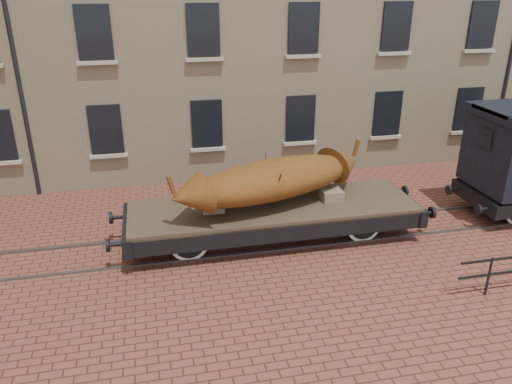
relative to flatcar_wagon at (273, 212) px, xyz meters
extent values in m
plane|color=brown|center=(1.28, 0.00, -0.86)|extent=(90.00, 90.00, 0.00)
cube|color=#AAA08D|center=(-8.22, 4.90, 0.39)|extent=(1.30, 0.18, 0.12)
cube|color=black|center=(-4.72, 4.96, 1.34)|extent=(1.10, 0.12, 1.70)
cube|color=#AAA08D|center=(-4.72, 4.90, 0.39)|extent=(1.30, 0.18, 0.12)
cube|color=black|center=(-1.22, 4.96, 1.34)|extent=(1.10, 0.12, 1.70)
cube|color=#AAA08D|center=(-1.22, 4.90, 0.39)|extent=(1.30, 0.18, 0.12)
cube|color=black|center=(2.28, 4.96, 1.34)|extent=(1.10, 0.12, 1.70)
cube|color=#AAA08D|center=(2.28, 4.90, 0.39)|extent=(1.30, 0.18, 0.12)
cube|color=black|center=(5.78, 4.96, 1.34)|extent=(1.10, 0.12, 1.70)
cube|color=#AAA08D|center=(5.78, 4.90, 0.39)|extent=(1.30, 0.18, 0.12)
cube|color=black|center=(9.28, 4.96, 1.34)|extent=(1.10, 0.12, 1.70)
cube|color=#AAA08D|center=(9.28, 4.90, 0.39)|extent=(1.30, 0.18, 0.12)
cube|color=black|center=(-4.72, 4.96, 4.54)|extent=(1.10, 0.12, 1.70)
cube|color=#AAA08D|center=(-4.72, 4.90, 3.59)|extent=(1.30, 0.18, 0.12)
cube|color=black|center=(-1.22, 4.96, 4.54)|extent=(1.10, 0.12, 1.70)
cube|color=#AAA08D|center=(-1.22, 4.90, 3.59)|extent=(1.30, 0.18, 0.12)
cube|color=black|center=(2.28, 4.96, 4.54)|extent=(1.10, 0.12, 1.70)
cube|color=#AAA08D|center=(2.28, 4.90, 3.59)|extent=(1.30, 0.18, 0.12)
cube|color=black|center=(5.78, 4.96, 4.54)|extent=(1.10, 0.12, 1.70)
cube|color=#AAA08D|center=(5.78, 4.90, 3.59)|extent=(1.30, 0.18, 0.12)
cube|color=black|center=(9.28, 4.96, 4.54)|extent=(1.10, 0.12, 1.70)
cube|color=#AAA08D|center=(9.28, 4.90, 3.59)|extent=(1.30, 0.18, 0.12)
cube|color=#59595E|center=(1.28, -0.72, -0.83)|extent=(30.00, 0.08, 0.06)
cube|color=#59595E|center=(1.28, 0.72, -0.83)|extent=(30.00, 0.08, 0.06)
cylinder|color=black|center=(4.28, -3.80, -0.36)|extent=(0.06, 0.06, 1.00)
cube|color=#48402E|center=(0.00, 0.00, 0.15)|extent=(8.07, 2.37, 0.13)
cube|color=black|center=(0.00, -1.10, -0.11)|extent=(8.07, 0.17, 0.48)
cube|color=black|center=(0.00, 1.10, -0.11)|extent=(8.07, 0.17, 0.48)
cube|color=black|center=(-4.04, 0.00, -0.11)|extent=(0.24, 2.48, 0.48)
cylinder|color=black|center=(-4.34, -0.81, -0.11)|extent=(0.38, 0.11, 0.11)
cylinder|color=black|center=(-4.52, -0.81, -0.11)|extent=(0.09, 0.34, 0.34)
cylinder|color=black|center=(-4.34, 0.81, -0.11)|extent=(0.38, 0.11, 0.11)
cylinder|color=black|center=(-4.52, 0.81, -0.11)|extent=(0.09, 0.34, 0.34)
cube|color=black|center=(4.04, 0.00, -0.11)|extent=(0.24, 2.48, 0.48)
cylinder|color=black|center=(4.34, -0.81, -0.11)|extent=(0.38, 0.11, 0.11)
cylinder|color=black|center=(4.52, -0.81, -0.11)|extent=(0.09, 0.34, 0.34)
cylinder|color=black|center=(4.34, 0.81, -0.11)|extent=(0.38, 0.11, 0.11)
cylinder|color=black|center=(4.52, 0.81, -0.11)|extent=(0.09, 0.34, 0.34)
cylinder|color=black|center=(-2.48, 0.00, -0.34)|extent=(0.11, 2.05, 0.11)
cylinder|color=white|center=(-2.48, -0.72, -0.34)|extent=(1.03, 0.08, 1.03)
cylinder|color=black|center=(-2.48, -0.72, -0.34)|extent=(0.85, 0.11, 0.85)
cube|color=black|center=(-2.48, -0.85, -0.08)|extent=(0.97, 0.09, 0.11)
cylinder|color=white|center=(-2.48, 0.72, -0.34)|extent=(1.03, 0.08, 1.03)
cylinder|color=black|center=(-2.48, 0.72, -0.34)|extent=(0.85, 0.11, 0.85)
cube|color=black|center=(-2.48, 0.85, -0.08)|extent=(0.97, 0.09, 0.11)
cylinder|color=black|center=(2.48, 0.00, -0.34)|extent=(0.11, 2.05, 0.11)
cylinder|color=white|center=(2.48, -0.72, -0.34)|extent=(1.03, 0.08, 1.03)
cylinder|color=black|center=(2.48, -0.72, -0.34)|extent=(0.85, 0.11, 0.85)
cube|color=black|center=(2.48, -0.85, -0.08)|extent=(0.97, 0.09, 0.11)
cylinder|color=white|center=(2.48, 0.72, -0.34)|extent=(1.03, 0.08, 1.03)
cylinder|color=black|center=(2.48, 0.72, -0.34)|extent=(0.85, 0.11, 0.85)
cube|color=black|center=(2.48, 0.85, -0.08)|extent=(0.97, 0.09, 0.11)
cube|color=black|center=(0.00, 0.00, -0.27)|extent=(4.31, 0.06, 0.06)
cube|color=#76634E|center=(-1.72, 0.00, 0.37)|extent=(0.59, 0.54, 0.30)
cube|color=#76634E|center=(1.72, 0.00, 0.37)|extent=(0.59, 0.54, 0.30)
ellipsoid|color=brown|center=(-0.04, 0.00, 0.98)|extent=(5.58, 3.18, 1.07)
cone|color=brown|center=(-2.45, -0.76, 1.03)|extent=(1.18, 1.24, 1.01)
cube|color=brown|center=(-2.84, -0.89, 1.43)|extent=(0.23, 0.17, 0.51)
cone|color=brown|center=(2.37, 0.76, 1.03)|extent=(1.18, 1.24, 1.01)
cube|color=brown|center=(2.77, 0.89, 1.43)|extent=(0.23, 0.17, 0.51)
cylinder|color=#442D23|center=(-0.04, -0.43, 0.85)|extent=(0.05, 0.91, 1.30)
cylinder|color=#442D23|center=(-0.04, 0.43, 0.85)|extent=(0.05, 0.91, 1.30)
cube|color=black|center=(6.49, 0.00, -0.18)|extent=(0.21, 2.32, 0.44)
cylinder|color=black|center=(6.06, -0.77, -0.18)|extent=(0.08, 0.31, 0.31)
cylinder|color=black|center=(6.06, 0.77, -0.18)|extent=(0.08, 0.31, 0.31)
cylinder|color=black|center=(7.55, 0.00, -0.39)|extent=(0.10, 1.84, 0.10)
cylinder|color=white|center=(7.55, 0.72, -0.39)|extent=(0.93, 0.07, 0.93)
cylinder|color=black|center=(7.55, 0.72, -0.39)|extent=(0.76, 0.10, 0.76)
cube|color=black|center=(6.47, 0.00, 1.75)|extent=(0.08, 0.58, 0.58)
camera|label=1|loc=(-3.22, -12.42, 6.06)|focal=35.00mm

